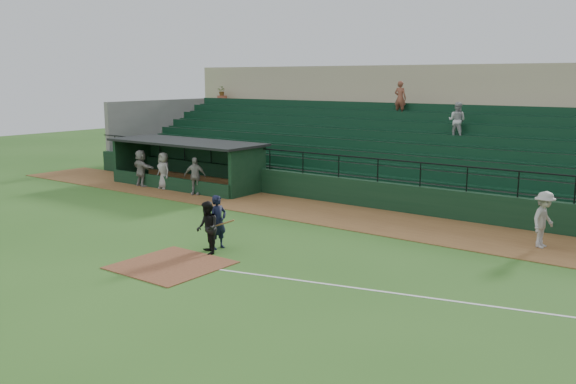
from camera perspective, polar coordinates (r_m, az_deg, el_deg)
The scene contains 12 objects.
ground at distance 20.02m, azimuth -8.64°, elevation -6.05°, with size 90.00×90.00×0.00m, color #2F5E1E.
warning_track at distance 26.06m, azimuth 3.95°, elevation -2.03°, with size 40.00×4.00×0.03m, color brown.
home_plate_dirt at distance 19.36m, azimuth -10.76°, elevation -6.65°, with size 3.00×3.00×0.03m, color brown.
foul_line at distance 16.69m, azimuth 14.56°, elevation -9.68°, with size 18.00×0.09×0.01m, color white.
stadium_structure at distance 33.05m, azimuth 12.01°, elevation 4.46°, with size 38.00×13.08×6.40m.
dugout at distance 33.14m, azimuth -8.84°, elevation 2.89°, with size 8.90×3.20×2.42m.
batter_at_plate at distance 20.78m, azimuth -6.48°, elevation -2.78°, with size 1.06×0.73×1.82m.
umpire at distance 20.21m, azimuth -7.47°, elevation -3.30°, with size 0.85×0.66×1.74m, color black.
runner at distance 22.37m, azimuth 22.58°, elevation -2.37°, with size 1.24×0.71×1.92m, color #A5A09A.
dugout_player_a at distance 30.40m, azimuth -8.61°, elevation 1.48°, with size 1.08×0.45×1.84m, color #9C9792.
dugout_player_b at distance 32.26m, azimuth -11.42°, elevation 1.95°, with size 0.92×0.60×1.88m, color gray.
dugout_player_c at distance 33.31m, azimuth -13.44°, elevation 2.18°, with size 1.79×0.57×1.93m, color #9B9691.
Camera 1 is at (13.74, -13.40, 5.68)m, focal length 38.45 mm.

